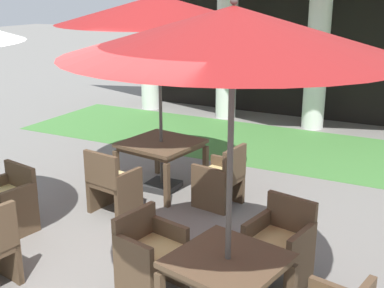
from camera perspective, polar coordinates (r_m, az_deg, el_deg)
The scene contains 10 objects.
lawn_strip at distance 9.63m, azimuth 11.21°, elevation -0.43°, with size 11.22×2.72×0.01m, color #47843D.
patio_chair_near_foreground_north at distance 6.56m, azimuth -20.28°, elevation -6.04°, with size 0.67×0.60×0.82m.
patio_table_mid_right at distance 7.35m, azimuth -3.54°, elevation -0.40°, with size 1.15×1.15×0.75m.
patio_umbrella_mid_right at distance 7.00m, azimuth -3.84°, elevation 15.02°, with size 2.82×2.82×2.88m.
patio_chair_mid_right_south at distance 6.70m, azimuth -9.15°, elevation -4.56°, with size 0.65×0.57×0.89m.
patio_chair_mid_right_east at distance 6.86m, azimuth 3.33°, elevation -4.00°, with size 0.62×0.62×0.88m.
patio_table_far_back at distance 4.39m, azimuth 4.10°, elevation -14.03°, with size 1.05×1.05×0.71m.
patio_umbrella_far_back at distance 3.76m, azimuth 4.75°, elevation 12.61°, with size 2.59×2.59×2.84m.
patio_chair_far_back_north at distance 5.17m, azimuth 10.04°, elevation -11.44°, with size 0.66×0.64×0.89m.
patio_chair_far_back_west at distance 4.99m, azimuth -4.90°, elevation -12.52°, with size 0.60×0.66×0.82m.
Camera 1 is at (2.44, -3.39, 2.89)m, focal length 46.47 mm.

